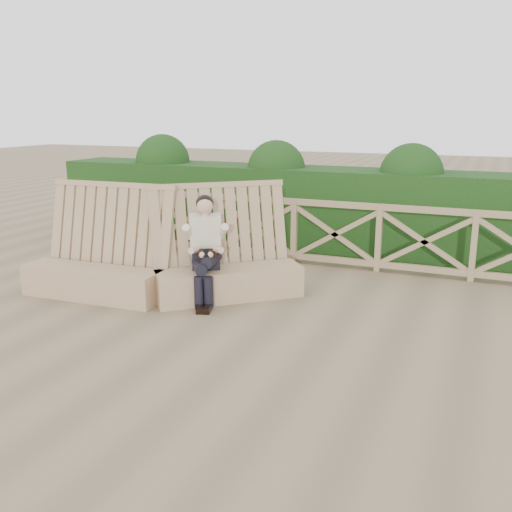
% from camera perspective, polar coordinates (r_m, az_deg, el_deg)
% --- Properties ---
extents(ground, '(60.00, 60.00, 0.00)m').
position_cam_1_polar(ground, '(6.46, -0.57, -8.66)').
color(ground, brown).
rests_on(ground, ground).
extents(bench, '(3.71, 2.03, 1.56)m').
position_cam_1_polar(bench, '(8.02, -9.44, -1.30)').
color(bench, '#88704E').
rests_on(bench, ground).
extents(woman, '(0.65, 0.94, 1.44)m').
position_cam_1_polar(woman, '(7.69, -5.09, 0.99)').
color(woman, black).
rests_on(woman, ground).
extents(guardrail, '(10.10, 0.09, 1.10)m').
position_cam_1_polar(guardrail, '(9.47, 7.88, 2.18)').
color(guardrail, olive).
rests_on(guardrail, ground).
extents(hedge, '(12.00, 1.20, 1.50)m').
position_cam_1_polar(hedge, '(10.58, 9.64, 4.47)').
color(hedge, black).
rests_on(hedge, ground).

